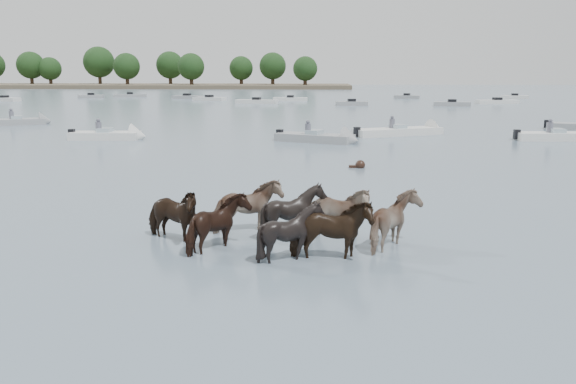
{
  "coord_description": "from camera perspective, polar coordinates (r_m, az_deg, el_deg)",
  "views": [
    {
      "loc": [
        3.44,
        -11.43,
        4.08
      ],
      "look_at": [
        2.5,
        2.75,
        1.1
      ],
      "focal_mm": 35.41,
      "sensor_mm": 36.0,
      "label": 1
    }
  ],
  "objects": [
    {
      "name": "ground",
      "position": [
        12.61,
        -12.35,
        -7.32
      ],
      "size": [
        400.0,
        400.0,
        0.0
      ],
      "primitive_type": "plane",
      "color": "slate",
      "rests_on": "ground"
    },
    {
      "name": "shoreline",
      "position": [
        177.38,
        -20.99,
        9.92
      ],
      "size": [
        160.0,
        30.0,
        1.0
      ],
      "primitive_type": "cube",
      "color": "#4C4233",
      "rests_on": "ground"
    },
    {
      "name": "pony_herd",
      "position": [
        13.7,
        -0.19,
        -2.94
      ],
      "size": [
        7.19,
        3.86,
        1.55
      ],
      "color": "black",
      "rests_on": "ground"
    },
    {
      "name": "swimming_pony",
      "position": [
        25.19,
        7.16,
        2.66
      ],
      "size": [
        0.72,
        0.44,
        0.44
      ],
      "color": "black",
      "rests_on": "ground"
    },
    {
      "name": "motorboat_a",
      "position": [
        37.38,
        -16.82,
        5.43
      ],
      "size": [
        4.89,
        1.88,
        1.92
      ],
      "rotation": [
        0.0,
        0.0,
        0.06
      ],
      "color": "silver",
      "rests_on": "ground"
    },
    {
      "name": "motorboat_b",
      "position": [
        34.3,
        3.83,
        5.37
      ],
      "size": [
        5.39,
        3.43,
        1.92
      ],
      "rotation": [
        0.0,
        0.0,
        -0.39
      ],
      "color": "gray",
      "rests_on": "ground"
    },
    {
      "name": "motorboat_c",
      "position": [
        39.43,
        11.98,
        5.97
      ],
      "size": [
        6.69,
        4.31,
        1.92
      ],
      "rotation": [
        0.0,
        0.0,
        0.44
      ],
      "color": "silver",
      "rests_on": "ground"
    },
    {
      "name": "motorboat_d",
      "position": [
        39.46,
        26.3,
        5.02
      ],
      "size": [
        5.47,
        1.8,
        1.92
      ],
      "rotation": [
        0.0,
        0.0,
        0.04
      ],
      "color": "silver",
      "rests_on": "ground"
    },
    {
      "name": "motorboat_f",
      "position": [
        51.06,
        -24.76,
        6.44
      ],
      "size": [
        4.93,
        3.68,
        1.92
      ],
      "rotation": [
        0.0,
        0.0,
        0.5
      ],
      "color": "gray",
      "rests_on": "ground"
    },
    {
      "name": "distant_flotilla",
      "position": [
        85.45,
        1.06,
        9.28
      ],
      "size": [
        105.67,
        26.71,
        0.93
      ],
      "color": "gray",
      "rests_on": "ground"
    },
    {
      "name": "treeline",
      "position": [
        181.84,
        -22.19,
        11.72
      ],
      "size": [
        144.64,
        21.97,
        12.56
      ],
      "color": "#382619",
      "rests_on": "ground"
    }
  ]
}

